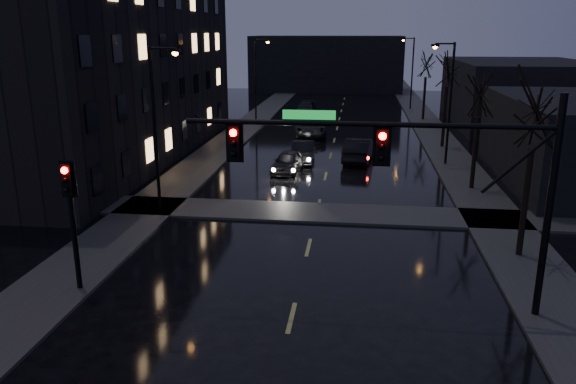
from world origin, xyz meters
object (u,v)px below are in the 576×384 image
(oncoming_car_d, at_px, (306,109))
(oncoming_car_c, at_px, (310,127))
(oncoming_car_a, at_px, (288,162))
(oncoming_car_b, at_px, (303,152))
(lead_car, at_px, (359,150))

(oncoming_car_d, bearing_deg, oncoming_car_c, -80.78)
(oncoming_car_a, relative_size, oncoming_car_b, 0.94)
(oncoming_car_b, xyz_separation_m, oncoming_car_d, (-1.89, 22.35, -0.01))
(oncoming_car_b, bearing_deg, oncoming_car_c, 89.57)
(oncoming_car_a, bearing_deg, oncoming_car_c, 95.93)
(oncoming_car_c, xyz_separation_m, lead_car, (4.13, -9.12, 0.02))
(oncoming_car_c, distance_m, lead_car, 10.01)
(oncoming_car_c, xyz_separation_m, oncoming_car_d, (-1.57, 12.57, -0.09))
(oncoming_car_a, height_order, oncoming_car_d, oncoming_car_d)
(oncoming_car_a, xyz_separation_m, oncoming_car_b, (0.65, 3.06, 0.02))
(oncoming_car_d, relative_size, lead_car, 0.97)
(oncoming_car_d, bearing_deg, oncoming_car_b, -83.05)
(oncoming_car_b, bearing_deg, lead_car, 7.70)
(oncoming_car_d, height_order, lead_car, lead_car)
(oncoming_car_b, height_order, lead_car, lead_car)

